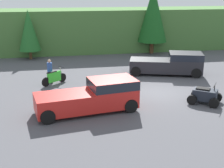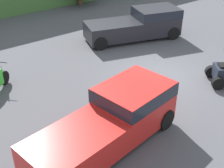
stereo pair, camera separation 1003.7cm
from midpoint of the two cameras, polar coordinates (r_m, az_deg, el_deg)
The scene contains 3 objects.
ground_plane at distance 17.46m, azimuth -6.10°, elevation 6.75°, with size 80.00×80.00×0.00m, color #4C4C51.
pickup_truck_red at distance 13.46m, azimuth -17.52°, elevation 2.39°, with size 5.82×2.87×1.77m.
pickup_truck_second at distance 21.86m, azimuth -6.54°, elevation 14.21°, with size 5.97×3.58×1.77m.
Camera 2 is at (-9.73, -9.00, 7.22)m, focal length 50.00 mm.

